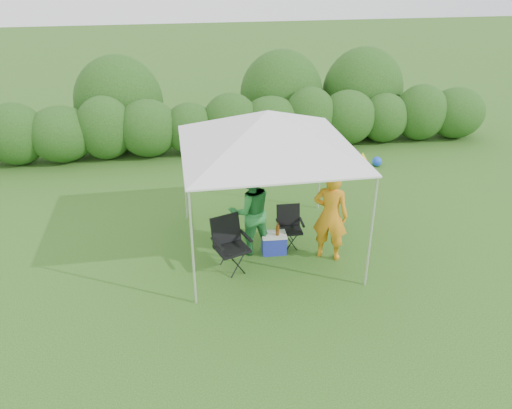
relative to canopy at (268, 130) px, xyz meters
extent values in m
plane|color=#366520|center=(0.00, -0.50, -2.46)|extent=(70.00, 70.00, 0.00)
ellipsoid|color=#28541A|center=(-5.89, 5.50, -1.60)|extent=(1.65, 1.40, 1.73)
cylinder|color=#382616|center=(-5.89, 5.50, -2.31)|extent=(0.12, 0.12, 0.30)
ellipsoid|color=#28541A|center=(-4.71, 5.50, -1.67)|extent=(1.80, 1.53, 1.57)
cylinder|color=#382616|center=(-4.71, 5.50, -2.31)|extent=(0.12, 0.12, 0.30)
ellipsoid|color=#28541A|center=(-3.53, 5.50, -1.56)|extent=(1.57, 1.34, 1.80)
cylinder|color=#382616|center=(-3.53, 5.50, -2.31)|extent=(0.12, 0.12, 0.30)
ellipsoid|color=#28541A|center=(-2.35, 5.50, -1.64)|extent=(1.72, 1.47, 1.65)
cylinder|color=#382616|center=(-2.35, 5.50, -2.31)|extent=(0.12, 0.12, 0.30)
ellipsoid|color=#28541A|center=(-1.18, 5.50, -1.71)|extent=(1.50, 1.28, 1.50)
cylinder|color=#382616|center=(-1.18, 5.50, -2.31)|extent=(0.12, 0.12, 0.30)
ellipsoid|color=#28541A|center=(0.00, 5.50, -1.60)|extent=(1.65, 1.40, 1.73)
cylinder|color=#382616|center=(0.00, 5.50, -2.31)|extent=(0.12, 0.12, 0.30)
ellipsoid|color=#28541A|center=(1.18, 5.50, -1.67)|extent=(1.80, 1.53, 1.57)
cylinder|color=#382616|center=(1.18, 5.50, -2.31)|extent=(0.12, 0.12, 0.30)
ellipsoid|color=#28541A|center=(2.35, 5.50, -1.56)|extent=(1.58, 1.34, 1.80)
cylinder|color=#382616|center=(2.35, 5.50, -2.31)|extent=(0.12, 0.12, 0.30)
ellipsoid|color=#28541A|center=(3.53, 5.50, -1.64)|extent=(1.72, 1.47, 1.65)
cylinder|color=#382616|center=(3.53, 5.50, -2.31)|extent=(0.12, 0.12, 0.30)
ellipsoid|color=#28541A|center=(4.71, 5.50, -1.71)|extent=(1.50, 1.28, 1.50)
cylinder|color=#382616|center=(4.71, 5.50, -2.31)|extent=(0.12, 0.12, 0.30)
ellipsoid|color=#28541A|center=(5.89, 5.50, -1.60)|extent=(1.65, 1.40, 1.73)
cylinder|color=#382616|center=(5.89, 5.50, -2.31)|extent=(0.12, 0.12, 0.30)
ellipsoid|color=#28541A|center=(7.06, 5.50, -1.67)|extent=(1.80, 1.53, 1.57)
cylinder|color=#382616|center=(7.06, 5.50, -2.31)|extent=(0.12, 0.12, 0.30)
cylinder|color=silver|center=(-1.50, -1.50, -1.41)|extent=(0.04, 0.04, 2.10)
cylinder|color=silver|center=(1.50, -1.50, -1.41)|extent=(0.04, 0.04, 2.10)
cylinder|color=silver|center=(-1.50, 1.50, -1.41)|extent=(0.04, 0.04, 2.10)
cylinder|color=silver|center=(1.50, 1.50, -1.41)|extent=(0.04, 0.04, 2.10)
cube|color=white|center=(0.00, 0.00, -0.35)|extent=(3.10, 3.10, 0.03)
pyramid|color=white|center=(0.00, 0.00, 0.02)|extent=(3.10, 3.10, 0.70)
cube|color=black|center=(0.47, 0.01, -2.10)|extent=(0.47, 0.43, 0.04)
cube|color=black|center=(0.48, 0.20, -1.85)|extent=(0.46, 0.14, 0.43)
cube|color=black|center=(0.24, 0.02, -1.94)|extent=(0.06, 0.38, 0.03)
cube|color=black|center=(0.71, 0.00, -1.94)|extent=(0.06, 0.38, 0.03)
cylinder|color=black|center=(0.28, -0.17, -2.28)|extent=(0.02, 0.02, 0.37)
cylinder|color=black|center=(0.66, -0.19, -2.28)|extent=(0.02, 0.02, 0.37)
cylinder|color=black|center=(0.29, 0.21, -2.28)|extent=(0.02, 0.02, 0.37)
cylinder|color=black|center=(0.67, 0.20, -2.28)|extent=(0.02, 0.02, 0.37)
cube|color=black|center=(-0.77, -0.62, -2.01)|extent=(0.69, 0.66, 0.05)
cube|color=black|center=(-0.84, -0.39, -1.71)|extent=(0.58, 0.32, 0.53)
cube|color=black|center=(-1.04, -0.71, -1.82)|extent=(0.20, 0.46, 0.03)
cube|color=black|center=(-0.49, -0.52, -1.82)|extent=(0.20, 0.46, 0.03)
cylinder|color=black|center=(-0.91, -0.92, -2.24)|extent=(0.03, 0.03, 0.45)
cylinder|color=black|center=(-0.47, -0.76, -2.24)|extent=(0.03, 0.03, 0.45)
cylinder|color=black|center=(-1.06, -0.47, -2.24)|extent=(0.03, 0.03, 0.45)
cylinder|color=black|center=(-0.62, -0.32, -2.24)|extent=(0.03, 0.03, 0.45)
imported|color=orange|center=(1.11, -0.50, -1.56)|extent=(0.79, 0.70, 1.81)
imported|color=#297F3C|center=(-0.32, -0.02, -1.58)|extent=(0.96, 0.80, 1.77)
cube|color=#2430A5|center=(0.11, -0.17, -2.28)|extent=(0.48, 0.35, 0.37)
cube|color=silver|center=(0.11, -0.17, -2.07)|extent=(0.50, 0.37, 0.03)
cylinder|color=#592D0C|center=(0.17, -0.21, -1.92)|extent=(0.07, 0.07, 0.26)
cone|color=yellow|center=(3.45, 3.86, -2.29)|extent=(0.41, 0.41, 0.34)
sphere|color=blue|center=(3.79, 3.63, -2.33)|extent=(0.27, 0.27, 0.27)
camera|label=1|loc=(-1.65, -8.32, 2.87)|focal=35.00mm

